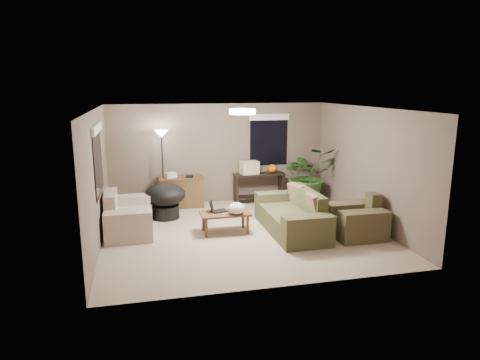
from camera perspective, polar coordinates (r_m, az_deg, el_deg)
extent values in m
plane|color=tan|center=(8.80, 0.30, -6.97)|extent=(5.50, 5.50, 0.00)
plane|color=white|center=(8.31, 0.32, 9.52)|extent=(5.50, 5.50, 0.00)
plane|color=#6E5D51|center=(10.87, -2.77, 3.56)|extent=(5.50, 0.00, 5.50)
plane|color=#6E5D51|center=(6.13, 5.77, -3.44)|extent=(5.50, 0.00, 5.50)
plane|color=#6E5D51|center=(8.28, -18.53, 0.13)|extent=(0.00, 5.00, 5.00)
plane|color=#6E5D51|center=(9.48, 16.70, 1.74)|extent=(0.00, 5.00, 5.00)
cube|color=brown|center=(8.86, 6.77, -5.49)|extent=(0.95, 1.48, 0.42)
cube|color=brown|center=(8.86, 9.06, -2.68)|extent=(0.22, 1.48, 0.43)
cube|color=#454329|center=(8.02, 9.02, -6.82)|extent=(0.95, 0.36, 0.60)
cube|color=brown|center=(9.66, 4.93, -3.37)|extent=(0.95, 0.36, 0.60)
cube|color=#8C7251|center=(8.44, 9.80, -3.37)|extent=(0.25, 0.46, 0.47)
cube|color=#8C7251|center=(9.24, 7.64, -1.92)|extent=(0.36, 0.50, 0.47)
cube|color=beige|center=(9.06, -14.53, -5.39)|extent=(0.90, 0.88, 0.42)
cube|color=beige|center=(8.96, -16.85, -2.90)|extent=(0.22, 0.88, 0.43)
cube|color=beige|center=(8.45, -14.64, -6.07)|extent=(0.90, 0.36, 0.60)
cube|color=beige|center=(9.63, -14.50, -3.78)|extent=(0.90, 0.36, 0.60)
cube|color=brown|center=(8.83, 15.13, -5.91)|extent=(0.95, 0.28, 0.42)
cube|color=#4D472E|center=(8.88, 17.36, -3.07)|extent=(0.22, 0.28, 0.43)
cube|color=brown|center=(8.53, 16.17, -5.97)|extent=(0.95, 0.36, 0.60)
cube|color=brown|center=(9.07, 14.21, -4.77)|extent=(0.95, 0.36, 0.60)
cube|color=brown|center=(8.67, -1.99, -4.48)|extent=(1.00, 0.55, 0.04)
cylinder|color=brown|center=(8.48, -4.52, -6.40)|extent=(0.06, 0.06, 0.38)
cylinder|color=brown|center=(8.64, 1.03, -6.01)|extent=(0.06, 0.06, 0.38)
cylinder|color=brown|center=(8.86, -4.91, -5.58)|extent=(0.06, 0.06, 0.38)
cylinder|color=brown|center=(9.01, 0.40, -5.23)|extent=(0.06, 0.06, 0.38)
cube|color=black|center=(8.74, -2.76, -4.15)|extent=(0.39, 0.32, 0.02)
cube|color=black|center=(8.68, -3.81, -3.47)|extent=(0.13, 0.24, 0.22)
ellipsoid|color=white|center=(8.53, -0.48, -3.80)|extent=(0.43, 0.41, 0.23)
cube|color=brown|center=(10.61, -7.79, -1.70)|extent=(1.05, 0.45, 0.71)
cube|color=brown|center=(10.52, -7.85, 0.28)|extent=(1.10, 0.50, 0.04)
cube|color=silver|center=(10.49, -9.22, 0.64)|extent=(0.30, 0.27, 0.12)
cube|color=black|center=(10.48, -6.74, 0.49)|extent=(0.21, 0.24, 0.04)
cube|color=black|center=(10.89, 2.53, 0.79)|extent=(1.30, 0.40, 0.04)
cube|color=black|center=(10.83, -0.55, -1.30)|extent=(0.05, 0.38, 0.71)
cube|color=black|center=(11.14, 5.49, -0.96)|extent=(0.05, 0.38, 0.71)
cube|color=black|center=(11.02, 2.50, -2.17)|extent=(1.25, 0.36, 0.03)
ellipsoid|color=orange|center=(10.96, 4.30, 1.52)|extent=(0.28, 0.28, 0.21)
cube|color=beige|center=(10.79, 1.26, 1.68)|extent=(0.47, 0.37, 0.32)
cylinder|color=black|center=(9.81, -9.85, -4.18)|extent=(0.60, 0.60, 0.30)
ellipsoid|color=black|center=(9.70, -9.94, -1.91)|extent=(1.06, 1.06, 0.50)
cylinder|color=black|center=(10.59, -10.06, -3.73)|extent=(0.28, 0.28, 0.02)
cylinder|color=black|center=(10.38, -10.24, 0.99)|extent=(0.04, 0.04, 1.78)
cone|color=white|center=(10.25, -10.44, 6.04)|extent=(0.32, 0.32, 0.18)
cylinder|color=white|center=(8.31, 0.32, 9.11)|extent=(0.50, 0.50, 0.10)
imported|color=#2D5923|center=(10.94, 9.00, -0.15)|extent=(1.32, 1.46, 1.14)
cube|color=tan|center=(9.58, 14.33, -5.64)|extent=(0.32, 0.32, 0.03)
cylinder|color=tan|center=(9.51, 14.40, -4.29)|extent=(0.12, 0.12, 0.44)
cube|color=tan|center=(9.45, 14.48, -2.92)|extent=(0.22, 0.22, 0.03)
cube|color=black|center=(8.52, -18.40, 2.53)|extent=(0.01, 1.50, 1.30)
cube|color=white|center=(8.44, -18.54, 6.55)|extent=(0.05, 1.56, 0.16)
cube|color=black|center=(11.12, 3.86, 5.30)|extent=(1.00, 0.01, 1.30)
cube|color=white|center=(11.05, 3.93, 8.38)|extent=(1.06, 0.05, 0.16)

